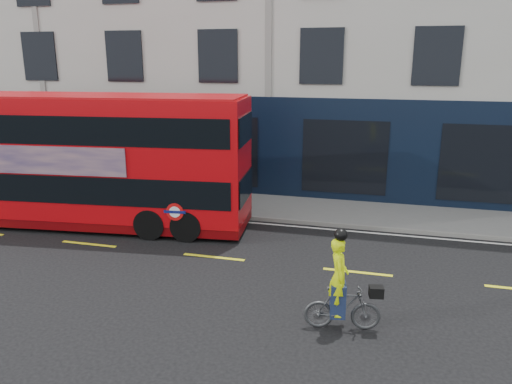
% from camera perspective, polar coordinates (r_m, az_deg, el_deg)
% --- Properties ---
extents(ground, '(120.00, 120.00, 0.00)m').
position_cam_1_polar(ground, '(12.99, -7.08, -9.87)').
color(ground, black).
rests_on(ground, ground).
extents(pavement, '(60.00, 3.00, 0.12)m').
position_cam_1_polar(pavement, '(18.76, 0.26, -1.60)').
color(pavement, slate).
rests_on(pavement, ground).
extents(kerb, '(60.00, 0.12, 0.13)m').
position_cam_1_polar(kerb, '(17.38, -0.98, -2.96)').
color(kerb, slate).
rests_on(kerb, ground).
extents(building_terrace, '(50.00, 10.07, 15.00)m').
position_cam_1_polar(building_terrace, '(24.34, 4.35, 19.90)').
color(building_terrace, beige).
rests_on(building_terrace, ground).
extents(road_edge_line, '(58.00, 0.10, 0.01)m').
position_cam_1_polar(road_edge_line, '(17.12, -1.26, -3.46)').
color(road_edge_line, silver).
rests_on(road_edge_line, ground).
extents(lane_dashes, '(58.00, 0.12, 0.01)m').
position_cam_1_polar(lane_dashes, '(14.27, -4.84, -7.42)').
color(lane_dashes, yellow).
rests_on(lane_dashes, ground).
extents(bus, '(10.92, 3.52, 4.33)m').
position_cam_1_polar(bus, '(17.30, -18.81, 3.51)').
color(bus, '#BC070D').
rests_on(bus, ground).
extents(cyclist, '(1.63, 0.71, 2.21)m').
position_cam_1_polar(cyclist, '(10.57, 9.72, -11.63)').
color(cyclist, '#434548').
rests_on(cyclist, ground).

